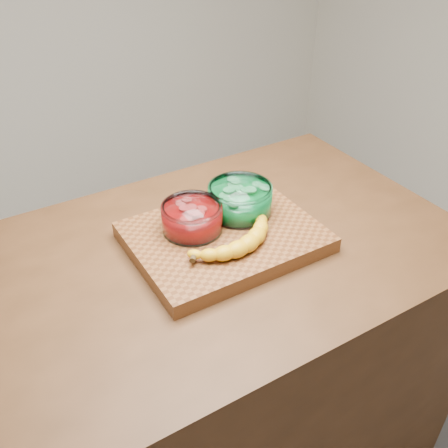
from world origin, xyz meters
TOP-DOWN VIEW (x-y plane):
  - ground at (0.00, 0.00)m, footprint 3.50×3.50m
  - counter at (0.00, 0.00)m, footprint 1.20×0.80m
  - cutting_board at (0.00, 0.00)m, footprint 0.45×0.35m
  - bowl_red at (-0.06, 0.04)m, footprint 0.15×0.15m
  - bowl_green at (0.08, 0.05)m, footprint 0.16×0.16m
  - banana at (-0.01, -0.05)m, footprint 0.28×0.16m

SIDE VIEW (x-z plane):
  - ground at x=0.00m, z-range 0.00..0.00m
  - counter at x=0.00m, z-range 0.00..0.90m
  - cutting_board at x=0.00m, z-range 0.90..0.94m
  - banana at x=-0.01m, z-range 0.94..0.98m
  - bowl_red at x=-0.06m, z-range 0.94..1.01m
  - bowl_green at x=0.08m, z-range 0.94..1.02m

